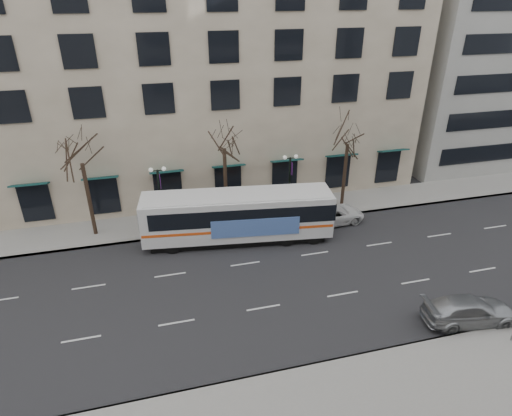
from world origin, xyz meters
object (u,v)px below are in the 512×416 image
object	(u,v)px
tree_far_right	(349,132)
lamp_post_right	(290,182)
tree_far_left	(79,150)
white_pickup	(333,214)
lamp_post_left	(160,196)
tree_far_mid	(224,136)
city_bus	(239,215)
silver_car	(469,310)

from	to	relation	value
tree_far_right	lamp_post_right	xyz separation A→B (m)	(-4.99, -0.60, -3.48)
tree_far_left	lamp_post_right	bearing A→B (deg)	-2.29
lamp_post_right	white_pickup	xyz separation A→B (m)	(3.01, -2.00, -2.24)
lamp_post_left	white_pickup	size ratio (longest dim) A/B	1.04
tree_far_right	tree_far_mid	bearing A→B (deg)	180.00
tree_far_right	white_pickup	distance (m)	6.59
tree_far_left	tree_far_mid	size ratio (longest dim) A/B	0.98
tree_far_left	lamp_post_left	world-z (taller)	tree_far_left
tree_far_left	city_bus	xyz separation A→B (m)	(10.32, -3.26, -4.69)
tree_far_right	lamp_post_left	size ratio (longest dim) A/B	1.55
city_bus	tree_far_right	bearing A→B (deg)	26.11
tree_far_left	white_pickup	world-z (taller)	tree_far_left
lamp_post_right	tree_far_left	bearing A→B (deg)	177.71
lamp_post_left	tree_far_mid	bearing A→B (deg)	6.85
tree_far_mid	silver_car	world-z (taller)	tree_far_mid
tree_far_mid	city_bus	xyz separation A→B (m)	(0.32, -3.26, -4.90)
tree_far_left	city_bus	bearing A→B (deg)	-17.53
lamp_post_right	white_pickup	distance (m)	4.26
lamp_post_left	silver_car	xyz separation A→B (m)	(15.67, -14.40, -2.20)
silver_car	tree_far_right	bearing A→B (deg)	9.99
white_pickup	lamp_post_left	bearing A→B (deg)	76.22
city_bus	tree_far_mid	bearing A→B (deg)	103.12
tree_far_mid	lamp_post_left	xyz separation A→B (m)	(-4.99, -0.60, -3.96)
tree_far_left	city_bus	distance (m)	11.80
tree_far_right	lamp_post_left	xyz separation A→B (m)	(-14.99, -0.60, -3.48)
tree_far_mid	lamp_post_left	world-z (taller)	tree_far_mid
tree_far_left	tree_far_mid	xyz separation A→B (m)	(10.00, 0.00, 0.21)
tree_far_right	silver_car	bearing A→B (deg)	-87.41
tree_far_mid	lamp_post_right	distance (m)	6.41
lamp_post_right	city_bus	size ratio (longest dim) A/B	0.38
tree_far_right	lamp_post_right	distance (m)	6.11
tree_far_mid	tree_far_left	bearing A→B (deg)	-180.00
tree_far_mid	white_pickup	size ratio (longest dim) A/B	1.70
tree_far_mid	lamp_post_right	size ratio (longest dim) A/B	1.64
tree_far_mid	silver_car	distance (m)	19.42
tree_far_right	city_bus	world-z (taller)	tree_far_right
lamp_post_left	silver_car	world-z (taller)	lamp_post_left
lamp_post_left	city_bus	distance (m)	6.01
silver_car	lamp_post_left	bearing A→B (deg)	54.82
tree_far_left	white_pickup	distance (m)	19.17
lamp_post_left	city_bus	xyz separation A→B (m)	(5.31, -2.66, -0.93)
tree_far_right	city_bus	distance (m)	11.13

